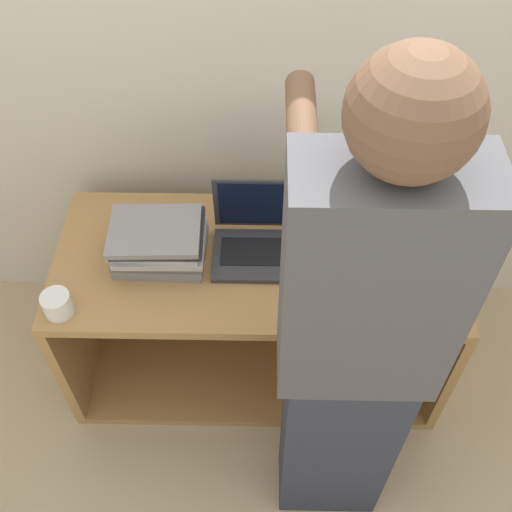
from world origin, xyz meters
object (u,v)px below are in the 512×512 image
laptop_open (257,238)px  laptop_stack_right (351,254)px  laptop_stack_left (159,242)px  mug (57,304)px  person (354,355)px

laptop_open → laptop_stack_right: laptop_open is taller
laptop_open → laptop_stack_right: (0.32, -0.05, -0.02)m
laptop_stack_left → mug: bearing=-141.0°
laptop_stack_left → laptop_stack_right: (0.66, -0.00, -0.04)m
laptop_stack_left → laptop_stack_right: bearing=-0.4°
person → mug: person is taller
laptop_open → laptop_stack_left: laptop_open is taller
laptop_stack_right → mug: 0.98m
person → laptop_open: bearing=114.7°
laptop_open → person: 0.66m
laptop_stack_right → person: size_ratio=0.17×
person → laptop_stack_right: bearing=83.4°
laptop_open → person: size_ratio=0.17×
laptop_open → mug: 0.69m
laptop_stack_right → mug: (-0.96, -0.24, 0.01)m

